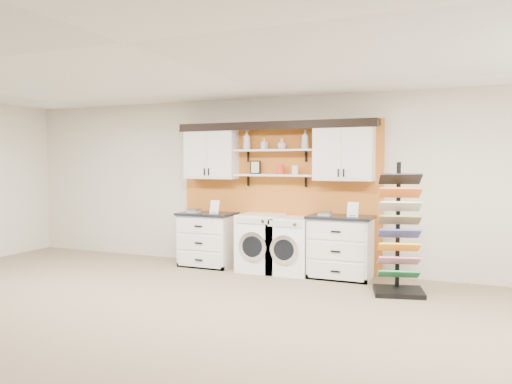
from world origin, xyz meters
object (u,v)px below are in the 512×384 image
at_px(dryer, 291,245).
at_px(sample_rack, 399,253).
at_px(washer, 261,242).
at_px(base_cabinet_right, 341,247).
at_px(base_cabinet_left, 208,239).

bearing_deg(dryer, sample_rack, -19.15).
bearing_deg(washer, dryer, 0.00).
xyz_separation_m(base_cabinet_right, washer, (-1.30, -0.00, -0.01)).
xyz_separation_m(base_cabinet_left, sample_rack, (3.18, -0.59, 0.10)).
relative_size(base_cabinet_left, dryer, 1.04).
height_order(base_cabinet_left, sample_rack, sample_rack).
relative_size(base_cabinet_right, sample_rack, 0.55).
distance_m(base_cabinet_right, dryer, 0.78).
bearing_deg(washer, base_cabinet_left, 179.80).
distance_m(washer, sample_rack, 2.29).
height_order(base_cabinet_left, dryer, base_cabinet_left).
bearing_deg(base_cabinet_right, base_cabinet_left, 180.00).
distance_m(base_cabinet_left, base_cabinet_right, 2.26).
relative_size(base_cabinet_left, sample_rack, 0.53).
bearing_deg(base_cabinet_left, sample_rack, -10.58).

